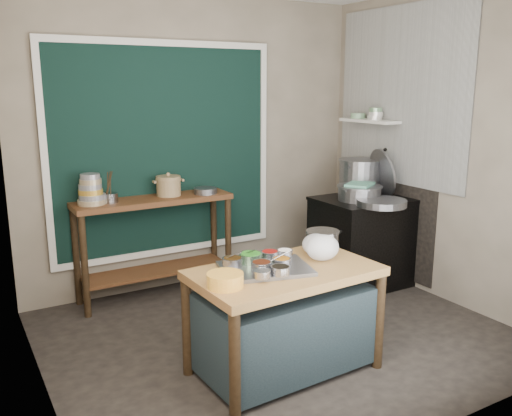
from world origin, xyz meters
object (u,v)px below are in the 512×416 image
back_counter (155,248)px  stove_block (363,243)px  condiment_tray (265,268)px  saucepan (323,240)px  stock_pot (360,176)px  prep_table (284,320)px  yellow_basin (225,280)px  ceramic_crock (169,187)px  utensil_cup (110,198)px  steamer (359,193)px

back_counter → stove_block: (1.90, -0.73, -0.05)m
condiment_tray → saucepan: 0.66m
stock_pot → prep_table: bearing=-143.9°
yellow_basin → ceramic_crock: (0.38, 1.89, 0.24)m
condiment_tray → saucepan: bearing=17.7°
saucepan → stove_block: bearing=16.6°
prep_table → yellow_basin: size_ratio=5.49×
stove_block → yellow_basin: stove_block is taller
back_counter → utensil_cup: bearing=-179.7°
yellow_basin → steamer: 2.28m
prep_table → yellow_basin: (-0.50, -0.10, 0.42)m
back_counter → stove_block: bearing=-21.0°
saucepan → steamer: 1.26m
ceramic_crock → back_counter: bearing=-171.4°
condiment_tray → steamer: steamer is taller
stove_block → steamer: (-0.12, -0.04, 0.53)m
utensil_cup → ceramic_crock: 0.56m
stove_block → condiment_tray: size_ratio=1.54×
back_counter → ceramic_crock: bearing=8.6°
prep_table → stock_pot: 2.23m
yellow_basin → utensil_cup: utensil_cup is taller
prep_table → stove_block: stove_block is taller
stove_block → stock_pot: (0.10, 0.21, 0.63)m
condiment_tray → yellow_basin: size_ratio=2.58×
steamer → stock_pot: bearing=49.6°
back_counter → utensil_cup: utensil_cup is taller
prep_table → stove_block: 1.92m
prep_table → stove_block: bearing=30.2°
prep_table → back_counter: bearing=96.6°
back_counter → saucepan: back_counter is taller
stove_block → steamer: size_ratio=2.05×
stock_pot → steamer: bearing=-130.4°
condiment_tray → yellow_basin: yellow_basin is taller
saucepan → stock_pot: (1.22, 1.01, 0.23)m
stove_block → saucepan: bearing=-144.5°
back_counter → steamer: size_ratio=3.29×
utensil_cup → steamer: bearing=-19.5°
utensil_cup → back_counter: bearing=0.3°
stock_pot → steamer: size_ratio=1.01×
steamer → back_counter: bearing=156.6°
condiment_tray → utensil_cup: utensil_cup is taller
stove_block → ceramic_crock: size_ratio=3.71×
stove_block → utensil_cup: utensil_cup is taller
saucepan → utensil_cup: 1.93m
saucepan → prep_table: bearing=-173.1°
condiment_tray → stock_pot: (1.85, 1.21, 0.29)m
utensil_cup → stock_pot: bearing=-12.2°
prep_table → saucepan: 0.71m
prep_table → utensil_cup: size_ratio=8.86×
prep_table → steamer: steamer is taller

